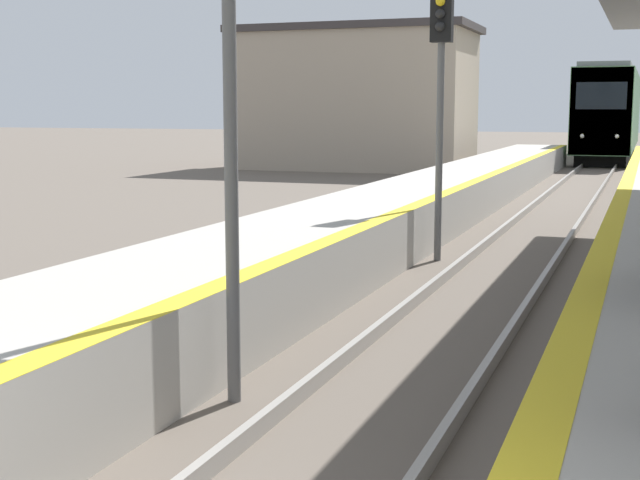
{
  "coord_description": "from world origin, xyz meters",
  "views": [
    {
      "loc": [
        2.11,
        -2.31,
        2.59
      ],
      "look_at": [
        -4.77,
        16.27,
        -0.34
      ],
      "focal_mm": 50.0,
      "sensor_mm": 36.0,
      "label": 1
    }
  ],
  "objects": [
    {
      "name": "train",
      "position": [
        0.0,
        48.35,
        2.36
      ],
      "size": [
        2.62,
        20.52,
        4.64
      ],
      "color": "black",
      "rests_on": "ground"
    },
    {
      "name": "signal_near",
      "position": [
        -1.27,
        4.61,
        3.2
      ],
      "size": [
        0.36,
        0.31,
        4.58
      ],
      "color": "#595959",
      "rests_on": "ground"
    },
    {
      "name": "signal_mid",
      "position": [
        -1.25,
        12.57,
        3.2
      ],
      "size": [
        0.36,
        0.31,
        4.58
      ],
      "color": "#595959",
      "rests_on": "ground"
    },
    {
      "name": "station_building",
      "position": [
        -9.95,
        34.63,
        3.05
      ],
      "size": [
        10.21,
        5.26,
        6.06
      ],
      "color": "tan",
      "rests_on": "ground"
    }
  ]
}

